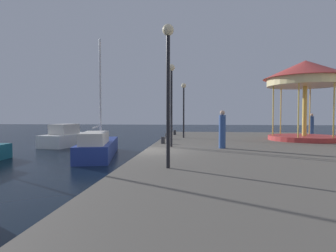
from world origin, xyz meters
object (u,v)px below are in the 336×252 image
object	(u,v)px
lamp_post_far_end	(184,100)
bollard_north	(175,133)
person_mid_promenade	(222,130)
motorboat_white	(67,138)
bollard_center	(167,136)
lamp_post_mid_promenade	(171,91)
sailboat_blue	(98,146)
lamp_post_near_edge	(168,71)
bollard_south	(163,140)
carousel	(305,81)
person_by_the_water	(312,125)

from	to	relation	value
lamp_post_far_end	bollard_north	world-z (taller)	lamp_post_far_end
person_mid_promenade	motorboat_white	bearing A→B (deg)	147.96
bollard_center	lamp_post_mid_promenade	bearing A→B (deg)	-81.29
lamp_post_far_end	bollard_north	bearing A→B (deg)	106.99
bollard_center	person_mid_promenade	world-z (taller)	person_mid_promenade
sailboat_blue	bollard_north	world-z (taller)	sailboat_blue
lamp_post_near_edge	bollard_north	size ratio (longest dim) A/B	11.19
lamp_post_mid_promenade	bollard_center	distance (m)	5.66
bollard_south	carousel	bearing A→B (deg)	19.10
lamp_post_mid_promenade	sailboat_blue	bearing A→B (deg)	163.69
lamp_post_mid_promenade	lamp_post_far_end	xyz separation A→B (m)	(0.39, 5.96, -0.18)
person_by_the_water	bollard_center	bearing A→B (deg)	-158.90
lamp_post_mid_promenade	bollard_center	bearing A→B (deg)	98.71
carousel	bollard_north	size ratio (longest dim) A/B	13.41
bollard_center	person_by_the_water	world-z (taller)	person_by_the_water
lamp_post_mid_promenade	bollard_north	bearing A→B (deg)	93.24
person_by_the_water	sailboat_blue	bearing A→B (deg)	-152.26
lamp_post_near_edge	bollard_north	world-z (taller)	lamp_post_near_edge
motorboat_white	sailboat_blue	distance (m)	7.20
bollard_center	bollard_north	distance (m)	4.00
lamp_post_mid_promenade	bollard_north	size ratio (longest dim) A/B	10.85
carousel	sailboat_blue	bearing A→B (deg)	-165.37
bollard_north	person_by_the_water	bearing A→B (deg)	2.36
bollard_south	bollard_center	bearing A→B (deg)	91.89
lamp_post_near_edge	motorboat_white	bearing A→B (deg)	126.55
sailboat_blue	lamp_post_far_end	world-z (taller)	sailboat_blue
lamp_post_near_edge	lamp_post_far_end	size ratio (longest dim) A/B	1.11
motorboat_white	lamp_post_near_edge	size ratio (longest dim) A/B	1.16
sailboat_blue	lamp_post_near_edge	size ratio (longest dim) A/B	1.61
motorboat_white	person_by_the_water	bearing A→B (deg)	7.14
bollard_south	lamp_post_near_edge	bearing A→B (deg)	-81.96
carousel	bollard_north	distance (m)	10.60
sailboat_blue	bollard_center	size ratio (longest dim) A/B	18.06
bollard_north	lamp_post_near_edge	bearing A→B (deg)	-86.44
lamp_post_near_edge	bollard_center	bearing A→B (deg)	96.16
sailboat_blue	person_by_the_water	distance (m)	17.28
bollard_north	bollard_south	distance (m)	7.35
lamp_post_far_end	person_by_the_water	bearing A→B (deg)	17.98
bollard_center	person_by_the_water	bearing A→B (deg)	21.10
bollard_south	person_mid_promenade	xyz separation A→B (m)	(3.25, -2.00, 0.70)
bollard_south	person_by_the_water	world-z (taller)	person_by_the_water
lamp_post_far_end	bollard_center	size ratio (longest dim) A/B	10.08
sailboat_blue	carousel	world-z (taller)	sailboat_blue
lamp_post_near_edge	lamp_post_far_end	distance (m)	11.92
lamp_post_far_end	lamp_post_mid_promenade	bearing A→B (deg)	-93.73
carousel	bollard_south	world-z (taller)	carousel
person_by_the_water	bollard_north	bearing A→B (deg)	-177.64
sailboat_blue	person_by_the_water	size ratio (longest dim) A/B	3.98
bollard_center	bollard_south	world-z (taller)	same
motorboat_white	lamp_post_far_end	bearing A→B (deg)	-5.36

